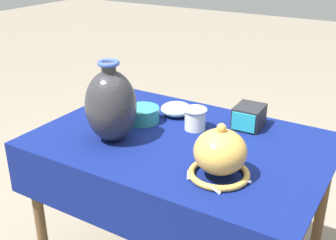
{
  "coord_description": "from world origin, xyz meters",
  "views": [
    {
      "loc": [
        0.73,
        -1.3,
        1.44
      ],
      "look_at": [
        0.01,
        -0.12,
        0.83
      ],
      "focal_mm": 45.0,
      "sensor_mm": 36.0,
      "label": 1
    }
  ],
  "objects_px": {
    "bowl_shallow_celadon": "(176,109)",
    "cup_wide_ivory": "(196,118)",
    "vase_dome_bell": "(220,155)",
    "pot_squat_teal": "(142,114)",
    "mosaic_tile_box": "(249,117)",
    "vase_tall_bulbous": "(111,105)"
  },
  "relations": [
    {
      "from": "vase_tall_bulbous",
      "to": "bowl_shallow_celadon",
      "type": "bearing_deg",
      "value": 75.35
    },
    {
      "from": "pot_squat_teal",
      "to": "mosaic_tile_box",
      "type": "bearing_deg",
      "value": 24.22
    },
    {
      "from": "vase_dome_bell",
      "to": "cup_wide_ivory",
      "type": "height_order",
      "value": "vase_dome_bell"
    },
    {
      "from": "cup_wide_ivory",
      "to": "pot_squat_teal",
      "type": "distance_m",
      "value": 0.24
    },
    {
      "from": "vase_tall_bulbous",
      "to": "vase_dome_bell",
      "type": "height_order",
      "value": "vase_tall_bulbous"
    },
    {
      "from": "vase_dome_bell",
      "to": "cup_wide_ivory",
      "type": "distance_m",
      "value": 0.38
    },
    {
      "from": "vase_dome_bell",
      "to": "mosaic_tile_box",
      "type": "height_order",
      "value": "vase_dome_bell"
    },
    {
      "from": "mosaic_tile_box",
      "to": "cup_wide_ivory",
      "type": "height_order",
      "value": "same"
    },
    {
      "from": "mosaic_tile_box",
      "to": "cup_wide_ivory",
      "type": "bearing_deg",
      "value": -144.86
    },
    {
      "from": "vase_dome_bell",
      "to": "pot_squat_teal",
      "type": "xyz_separation_m",
      "value": [
        -0.47,
        0.24,
        -0.05
      ]
    },
    {
      "from": "bowl_shallow_celadon",
      "to": "cup_wide_ivory",
      "type": "relative_size",
      "value": 1.43
    },
    {
      "from": "vase_dome_bell",
      "to": "bowl_shallow_celadon",
      "type": "distance_m",
      "value": 0.54
    },
    {
      "from": "vase_dome_bell",
      "to": "cup_wide_ivory",
      "type": "bearing_deg",
      "value": 129.85
    },
    {
      "from": "pot_squat_teal",
      "to": "vase_dome_bell",
      "type": "bearing_deg",
      "value": -27.05
    },
    {
      "from": "vase_dome_bell",
      "to": "pot_squat_teal",
      "type": "bearing_deg",
      "value": 152.95
    },
    {
      "from": "vase_tall_bulbous",
      "to": "bowl_shallow_celadon",
      "type": "relative_size",
      "value": 2.27
    },
    {
      "from": "bowl_shallow_celadon",
      "to": "mosaic_tile_box",
      "type": "bearing_deg",
      "value": 8.28
    },
    {
      "from": "vase_dome_bell",
      "to": "pot_squat_teal",
      "type": "relative_size",
      "value": 1.52
    },
    {
      "from": "vase_tall_bulbous",
      "to": "bowl_shallow_celadon",
      "type": "height_order",
      "value": "vase_tall_bulbous"
    },
    {
      "from": "bowl_shallow_celadon",
      "to": "pot_squat_teal",
      "type": "xyz_separation_m",
      "value": [
        -0.09,
        -0.14,
        0.0
      ]
    },
    {
      "from": "mosaic_tile_box",
      "to": "cup_wide_ivory",
      "type": "relative_size",
      "value": 1.45
    },
    {
      "from": "vase_tall_bulbous",
      "to": "vase_dome_bell",
      "type": "bearing_deg",
      "value": -4.5
    }
  ]
}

